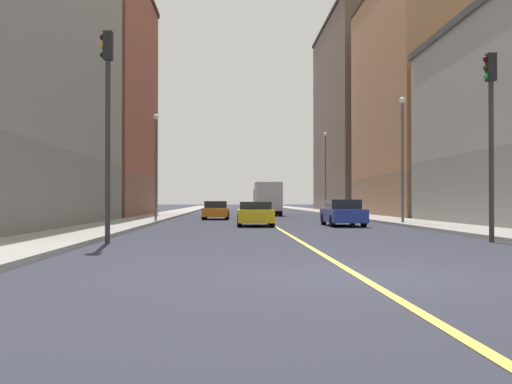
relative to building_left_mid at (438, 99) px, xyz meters
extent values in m
plane|color=#2B2D3A|center=(-15.16, -40.49, -9.95)|extent=(400.00, 400.00, 0.00)
cube|color=#9E9B93|center=(-7.01, 8.51, -9.88)|extent=(3.15, 168.00, 0.15)
cube|color=#9E9B93|center=(-23.30, 8.51, -9.88)|extent=(3.15, 168.00, 0.15)
cube|color=#E5D14C|center=(-15.16, 8.51, -9.94)|extent=(0.16, 154.00, 0.01)
cube|color=#8F6B4F|center=(0.00, 0.00, -8.24)|extent=(10.87, 19.49, 3.42)
cube|color=#A8754C|center=(0.00, 0.00, 1.50)|extent=(10.87, 19.49, 16.07)
cube|color=brown|center=(0.00, 25.74, -8.43)|extent=(10.87, 25.34, 3.04)
cube|color=brown|center=(0.00, 25.74, 3.39)|extent=(10.87, 25.34, 20.60)
cube|color=#2B221D|center=(0.00, 25.74, 13.89)|extent=(11.17, 25.64, 0.40)
cube|color=brown|center=(-30.31, 1.94, -8.22)|extent=(10.87, 19.42, 3.46)
cube|color=#93513D|center=(-30.31, 1.94, 1.75)|extent=(10.87, 19.42, 16.47)
cylinder|color=#2D2D2D|center=(-8.99, -31.79, -7.34)|extent=(0.16, 0.16, 5.23)
cube|color=black|center=(-8.99, -31.79, -4.28)|extent=(0.28, 0.32, 0.90)
sphere|color=#320404|center=(-9.15, -31.79, -4.01)|extent=(0.20, 0.20, 0.20)
sphere|color=#352204|center=(-9.15, -31.79, -4.29)|extent=(0.20, 0.20, 0.20)
sphere|color=green|center=(-9.15, -31.79, -4.57)|extent=(0.20, 0.20, 0.20)
cylinder|color=#2D2D2D|center=(-21.32, -31.79, -7.05)|extent=(0.16, 0.16, 5.80)
cube|color=black|center=(-21.32, -31.79, -3.70)|extent=(0.28, 0.32, 0.90)
sphere|color=#320404|center=(-21.48, -31.79, -3.43)|extent=(0.20, 0.20, 0.20)
sphere|color=orange|center=(-21.48, -31.79, -3.71)|extent=(0.20, 0.20, 0.20)
sphere|color=black|center=(-21.48, -31.79, -3.99)|extent=(0.20, 0.20, 0.20)
cylinder|color=#4C4C51|center=(-7.99, -17.81, -6.51)|extent=(0.14, 0.14, 6.58)
sphere|color=#EAEACC|center=(-7.99, -17.81, -3.07)|extent=(0.36, 0.36, 0.36)
cylinder|color=#4C4C51|center=(-22.32, -11.08, -6.55)|extent=(0.14, 0.14, 6.50)
sphere|color=#EAEACC|center=(-22.32, -11.08, -3.15)|extent=(0.36, 0.36, 0.36)
cylinder|color=#4C4C51|center=(-7.99, 10.04, -5.95)|extent=(0.14, 0.14, 7.70)
sphere|color=#EAEACC|center=(-7.99, 10.04, -1.95)|extent=(0.36, 0.36, 0.36)
cube|color=orange|center=(-18.53, -6.92, -9.43)|extent=(1.86, 4.53, 0.60)
cube|color=black|center=(-18.52, -6.72, -8.89)|extent=(1.61, 2.07, 0.48)
cylinder|color=black|center=(-19.32, -5.51, -9.63)|extent=(0.23, 0.64, 0.64)
cylinder|color=black|center=(-17.69, -5.54, -9.63)|extent=(0.23, 0.64, 0.64)
cylinder|color=black|center=(-19.36, -8.30, -9.63)|extent=(0.23, 0.64, 0.64)
cylinder|color=black|center=(-17.74, -8.33, -9.63)|extent=(0.23, 0.64, 0.64)
cube|color=#23389E|center=(-11.50, -18.89, -9.39)|extent=(1.81, 4.54, 0.69)
cube|color=black|center=(-11.50, -18.88, -8.80)|extent=(1.58, 2.29, 0.49)
cylinder|color=black|center=(-12.32, -17.49, -9.63)|extent=(0.22, 0.64, 0.64)
cylinder|color=black|center=(-10.71, -17.48, -9.63)|extent=(0.22, 0.64, 0.64)
cylinder|color=black|center=(-12.30, -20.30, -9.63)|extent=(0.22, 0.64, 0.64)
cylinder|color=black|center=(-10.68, -20.29, -9.63)|extent=(0.22, 0.64, 0.64)
cube|color=gold|center=(-16.15, -18.74, -9.40)|extent=(1.88, 4.32, 0.66)
cube|color=black|center=(-16.15, -18.80, -8.87)|extent=(1.64, 2.11, 0.40)
cylinder|color=black|center=(-16.98, -17.40, -9.63)|extent=(0.22, 0.64, 0.64)
cylinder|color=black|center=(-15.30, -17.41, -9.63)|extent=(0.22, 0.64, 0.64)
cylinder|color=black|center=(-17.00, -20.07, -9.63)|extent=(0.22, 0.64, 0.64)
cylinder|color=black|center=(-15.32, -20.08, -9.63)|extent=(0.22, 0.64, 0.64)
cube|color=navy|center=(-14.15, 7.67, -8.59)|extent=(2.26, 2.12, 2.01)
cube|color=silver|center=(-14.15, 3.65, -8.26)|extent=(2.26, 5.00, 2.49)
cylinder|color=black|center=(-15.18, 7.29, -9.50)|extent=(0.30, 0.90, 0.90)
cylinder|color=black|center=(-13.12, 7.29, -9.50)|extent=(0.30, 0.90, 0.90)
cylinder|color=black|center=(-15.18, 2.59, -9.50)|extent=(0.30, 0.90, 0.90)
cylinder|color=black|center=(-13.12, 2.59, -9.50)|extent=(0.30, 0.90, 0.90)
camera|label=1|loc=(-17.42, -51.51, -8.60)|focal=43.48mm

